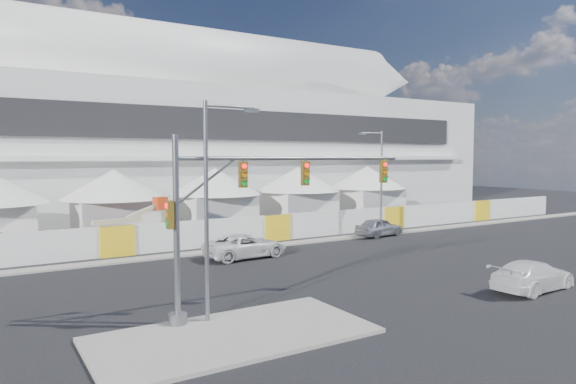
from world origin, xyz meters
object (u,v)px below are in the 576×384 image
streetlight_curb (380,175)px  boom_lift (112,236)px  pickup_curb (246,246)px  pickup_near (533,275)px  sedan_silver (379,227)px  lot_car_a (402,214)px  traffic_mast (236,213)px  streetlight_median (212,195)px

streetlight_curb → boom_lift: size_ratio=1.24×
pickup_curb → pickup_near: (8.21, -14.47, -0.03)m
boom_lift → pickup_near: bearing=-68.6°
pickup_curb → streetlight_curb: bearing=-82.3°
sedan_silver → boom_lift: bearing=65.7°
lot_car_a → streetlight_curb: 10.14m
sedan_silver → lot_car_a: bearing=-63.2°
pickup_curb → traffic_mast: 12.71m
streetlight_curb → boom_lift: 21.26m
lot_car_a → streetlight_median: (-28.29, -18.87, 4.20)m
pickup_curb → boom_lift: 10.18m
traffic_mast → streetlight_median: bearing=-170.3°
sedan_silver → streetlight_curb: 4.28m
streetlight_median → streetlight_curb: (20.63, 13.69, -0.03)m
lot_car_a → traffic_mast: traffic_mast is taller
sedan_silver → pickup_near: (-4.97, -16.64, -0.02)m
pickup_curb → traffic_mast: bearing=147.8°
traffic_mast → boom_lift: size_ratio=1.63×
pickup_curb → streetlight_median: bearing=143.9°
lot_car_a → pickup_curb: bearing=144.9°
sedan_silver → boom_lift: size_ratio=0.64×
lot_car_a → sedan_silver: bearing=159.8°
streetlight_median → boom_lift: (0.36, 18.68, -4.08)m
pickup_curb → boom_lift: size_ratio=0.79×
sedan_silver → lot_car_a: (8.16, 5.77, 0.05)m
traffic_mast → sedan_silver: bearing=34.2°
sedan_silver → traffic_mast: traffic_mast is taller
sedan_silver → pickup_near: 17.36m
traffic_mast → streetlight_curb: streetlight_curb is taller
lot_car_a → streetlight_curb: size_ratio=0.57×
pickup_near → streetlight_median: bearing=73.2°
sedan_silver → streetlight_median: streetlight_median is taller
streetlight_median → streetlight_curb: streetlight_median is taller
sedan_silver → streetlight_curb: (0.50, 0.59, 4.21)m
sedan_silver → streetlight_median: 24.39m
boom_lift → pickup_curb: bearing=-61.9°
pickup_near → streetlight_curb: (5.46, 17.22, 4.24)m
lot_car_a → traffic_mast: (-27.18, -18.68, 3.42)m
sedan_silver → traffic_mast: (-19.02, -12.91, 3.47)m
pickup_near → traffic_mast: 14.96m
pickup_near → boom_lift: boom_lift is taller
sedan_silver → pickup_curb: bearing=90.9°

